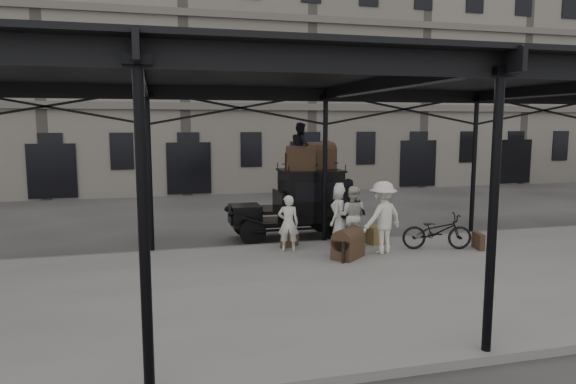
{
  "coord_description": "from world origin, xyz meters",
  "views": [
    {
      "loc": [
        -4.83,
        -12.3,
        3.6
      ],
      "look_at": [
        -1.23,
        1.6,
        1.7
      ],
      "focal_mm": 32.0,
      "sensor_mm": 36.0,
      "label": 1
    }
  ],
  "objects_px": {
    "porter_left": "(288,223)",
    "steamer_trunk_roof_near": "(301,160)",
    "porter_official": "(348,211)",
    "taxi": "(301,200)",
    "steamer_trunk_platform": "(348,245)",
    "bicycle": "(437,231)"
  },
  "relations": [
    {
      "from": "bicycle",
      "to": "porter_official",
      "type": "bearing_deg",
      "value": 74.41
    },
    {
      "from": "taxi",
      "to": "bicycle",
      "type": "bearing_deg",
      "value": -44.1
    },
    {
      "from": "porter_left",
      "to": "bicycle",
      "type": "relative_size",
      "value": 0.81
    },
    {
      "from": "porter_left",
      "to": "bicycle",
      "type": "height_order",
      "value": "porter_left"
    },
    {
      "from": "steamer_trunk_roof_near",
      "to": "porter_left",
      "type": "bearing_deg",
      "value": -106.88
    },
    {
      "from": "steamer_trunk_platform",
      "to": "porter_official",
      "type": "bearing_deg",
      "value": 26.62
    },
    {
      "from": "porter_official",
      "to": "steamer_trunk_platform",
      "type": "distance_m",
      "value": 1.73
    },
    {
      "from": "porter_left",
      "to": "steamer_trunk_roof_near",
      "type": "relative_size",
      "value": 1.78
    },
    {
      "from": "porter_left",
      "to": "steamer_trunk_platform",
      "type": "height_order",
      "value": "porter_left"
    },
    {
      "from": "steamer_trunk_roof_near",
      "to": "bicycle",
      "type": "bearing_deg",
      "value": -32.85
    },
    {
      "from": "porter_left",
      "to": "steamer_trunk_platform",
      "type": "distance_m",
      "value": 1.77
    },
    {
      "from": "porter_left",
      "to": "steamer_trunk_roof_near",
      "type": "bearing_deg",
      "value": -100.89
    },
    {
      "from": "steamer_trunk_platform",
      "to": "porter_left",
      "type": "bearing_deg",
      "value": 97.93
    },
    {
      "from": "steamer_trunk_roof_near",
      "to": "porter_official",
      "type": "bearing_deg",
      "value": -48.12
    },
    {
      "from": "bicycle",
      "to": "steamer_trunk_platform",
      "type": "relative_size",
      "value": 2.13
    },
    {
      "from": "porter_official",
      "to": "steamer_trunk_platform",
      "type": "height_order",
      "value": "porter_official"
    },
    {
      "from": "porter_left",
      "to": "steamer_trunk_roof_near",
      "type": "xyz_separation_m",
      "value": [
        0.89,
        1.92,
        1.57
      ]
    },
    {
      "from": "porter_official",
      "to": "steamer_trunk_roof_near",
      "type": "height_order",
      "value": "steamer_trunk_roof_near"
    },
    {
      "from": "porter_left",
      "to": "steamer_trunk_roof_near",
      "type": "distance_m",
      "value": 2.64
    },
    {
      "from": "taxi",
      "to": "steamer_trunk_platform",
      "type": "xyz_separation_m",
      "value": [
        0.35,
        -3.26,
        -0.72
      ]
    },
    {
      "from": "taxi",
      "to": "steamer_trunk_roof_near",
      "type": "relative_size",
      "value": 4.2
    },
    {
      "from": "steamer_trunk_roof_near",
      "to": "steamer_trunk_platform",
      "type": "bearing_deg",
      "value": -73.83
    }
  ]
}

